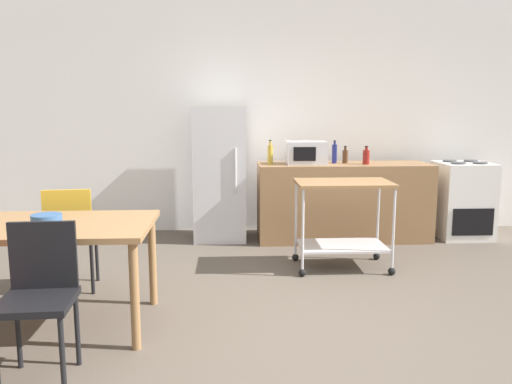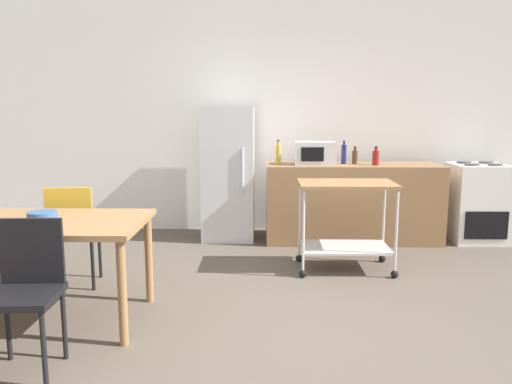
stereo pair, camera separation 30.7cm
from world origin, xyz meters
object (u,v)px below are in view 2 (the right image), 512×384
refrigerator (228,174)px  bottle_wine (355,157)px  fruit_bowl (42,216)px  chair_black (26,285)px  bottle_olive_oil (278,154)px  microwave (315,153)px  dining_table (39,231)px  chair_mustard (73,229)px  bottle_hot_sauce (344,154)px  stove_oven (477,203)px  bottle_sesame_oil (376,157)px  kitchen_cart (346,211)px

refrigerator → bottle_wine: 1.49m
fruit_bowl → chair_black: bearing=-75.7°
bottle_olive_oil → chair_black: bearing=-117.3°
bottle_olive_oil → microwave: (0.42, 0.05, 0.01)m
dining_table → refrigerator: (1.19, 2.47, 0.10)m
chair_mustard → bottle_hot_sauce: (2.56, 1.69, 0.50)m
dining_table → microwave: bearing=47.2°
dining_table → microwave: size_ratio=3.26×
refrigerator → fruit_bowl: 2.75m
bottle_wine → fruit_bowl: bottle_wine is taller
stove_oven → bottle_sesame_oil: bottle_sesame_oil is taller
chair_black → microwave: microwave is taller
refrigerator → bottle_olive_oil: (0.58, -0.16, 0.24)m
chair_mustard → stove_oven: 4.44m
bottle_wine → fruit_bowl: bearing=-136.8°
chair_black → bottle_sesame_oil: (2.66, 2.98, 0.47)m
microwave → bottle_wine: bearing=7.4°
chair_mustard → refrigerator: refrigerator is taller
stove_oven → refrigerator: (-2.90, 0.08, 0.32)m
bottle_hot_sauce → bottle_wine: 0.14m
dining_table → microwave: 3.24m
bottle_olive_oil → bottle_sesame_oil: 1.11m
chair_black → kitchen_cart: 2.92m
kitchen_cart → bottle_wine: size_ratio=4.53×
refrigerator → bottle_hot_sauce: 1.36m
bottle_hot_sauce → bottle_sesame_oil: bottle_hot_sauce is taller
chair_mustard → stove_oven: stove_oven is taller
bottle_hot_sauce → fruit_bowl: (-2.49, -2.44, -0.23)m
kitchen_cart → microwave: bearing=100.1°
refrigerator → microwave: bearing=-6.2°
stove_oven → bottle_wine: (-1.43, 0.03, 0.53)m
stove_oven → bottle_wine: size_ratio=4.58×
stove_oven → bottle_wine: 1.52m
chair_mustard → kitchen_cart: bearing=-175.3°
dining_table → bottle_olive_oil: (1.77, 2.31, 0.35)m
microwave → bottle_wine: (0.47, 0.06, -0.05)m
bottle_olive_oil → bottle_wine: bearing=7.3°
chair_mustard → fruit_bowl: bearing=88.1°
bottle_olive_oil → fruit_bowl: (-1.72, -2.34, -0.23)m
refrigerator → chair_black: bearing=-107.1°
chair_black → stove_oven: (3.87, 3.09, -0.07)m
kitchen_cart → fruit_bowl: bearing=-151.4°
dining_table → stove_oven: stove_oven is taller
chair_black → bottle_sesame_oil: size_ratio=4.23×
chair_mustard → bottle_sesame_oil: (2.90, 1.56, 0.47)m
dining_table → bottle_wine: size_ratio=7.46×
refrigerator → microwave: size_ratio=3.37×
dining_table → chair_mustard: 0.74m
refrigerator → microwave: (1.00, -0.11, 0.25)m
refrigerator → bottle_sesame_oil: refrigerator is taller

